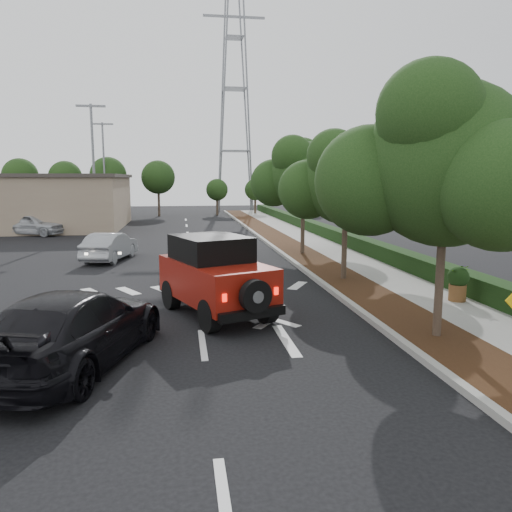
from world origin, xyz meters
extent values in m
plane|color=black|center=(0.00, 0.00, 0.00)|extent=(120.00, 120.00, 0.00)
cube|color=#9E9B93|center=(4.60, 12.00, 0.07)|extent=(0.20, 70.00, 0.15)
cube|color=black|center=(5.60, 12.00, 0.06)|extent=(1.80, 70.00, 0.12)
cube|color=gray|center=(7.50, 12.00, 0.06)|extent=(2.00, 70.00, 0.12)
cube|color=black|center=(8.90, 12.00, 0.40)|extent=(0.80, 70.00, 0.80)
cylinder|color=black|center=(-0.78, 3.42, 0.43)|extent=(0.60, 0.91, 0.86)
cylinder|color=black|center=(0.78, 4.04, 0.43)|extent=(0.60, 0.91, 0.86)
cylinder|color=black|center=(0.22, 0.91, 0.43)|extent=(0.60, 0.91, 0.86)
cylinder|color=black|center=(1.78, 1.52, 0.43)|extent=(0.60, 0.91, 0.86)
cube|color=maroon|center=(0.50, 2.47, 1.02)|extent=(3.26, 4.41, 1.07)
cube|color=black|center=(0.38, 2.77, 1.90)|extent=(2.46, 2.69, 0.69)
cube|color=maroon|center=(-0.06, 3.88, 0.93)|extent=(1.99, 1.66, 0.88)
cube|color=black|center=(1.26, 0.54, 0.54)|extent=(1.78, 0.86, 0.24)
cylinder|color=black|center=(1.32, 0.40, 1.02)|extent=(0.85, 0.52, 0.82)
cube|color=#FF190C|center=(0.56, 0.33, 1.02)|extent=(0.12, 0.08, 0.19)
cube|color=#FF190C|center=(1.92, 0.88, 1.02)|extent=(0.12, 0.08, 0.19)
imported|color=#9FA2A7|center=(0.50, 8.41, 0.69)|extent=(3.49, 5.40, 1.38)
imported|color=black|center=(-2.69, -0.91, 0.80)|extent=(3.73, 5.91, 1.59)
imported|color=#96979D|center=(-3.80, 12.88, 0.66)|extent=(2.31, 4.25, 1.33)
imported|color=#B8BAC0|center=(-10.46, 24.46, 0.75)|extent=(4.78, 3.30, 1.51)
cylinder|color=brown|center=(7.94, 2.60, 0.37)|extent=(0.54, 0.54, 0.52)
sphere|color=black|center=(7.94, 2.60, 0.86)|extent=(0.65, 0.65, 0.65)
imported|color=black|center=(7.94, 2.60, 0.94)|extent=(0.57, 0.50, 0.61)
camera|label=1|loc=(-0.44, -11.31, 3.86)|focal=35.00mm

